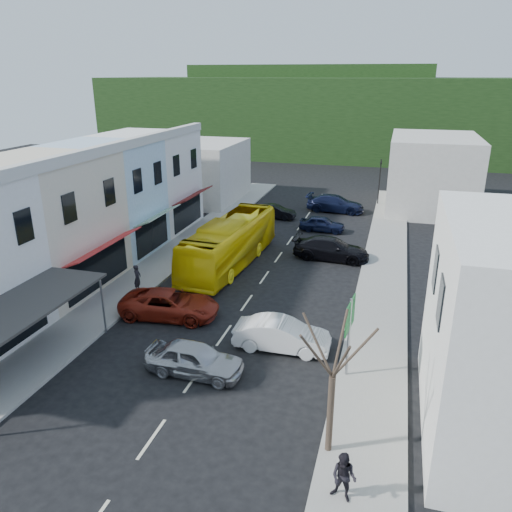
{
  "coord_description": "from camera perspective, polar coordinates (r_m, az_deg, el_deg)",
  "views": [
    {
      "loc": [
        7.71,
        -21.21,
        12.54
      ],
      "look_at": [
        0.0,
        6.0,
        2.2
      ],
      "focal_mm": 35.0,
      "sensor_mm": 36.0,
      "label": 1
    }
  ],
  "objects": [
    {
      "name": "ground",
      "position": [
        25.82,
        -3.68,
        -9.02
      ],
      "size": [
        120.0,
        120.0,
        0.0
      ],
      "primitive_type": "plane",
      "color": "black",
      "rests_on": "ground"
    },
    {
      "name": "sidewalk_left",
      "position": [
        36.89,
        -9.56,
        0.04
      ],
      "size": [
        3.0,
        52.0,
        0.15
      ],
      "primitive_type": "cube",
      "color": "gray",
      "rests_on": "ground"
    },
    {
      "name": "sidewalk_right",
      "position": [
        33.61,
        14.32,
        -2.35
      ],
      "size": [
        3.0,
        52.0,
        0.15
      ],
      "primitive_type": "cube",
      "color": "gray",
      "rests_on": "ground"
    },
    {
      "name": "shopfront_row",
      "position": [
        34.18,
        -21.14,
        4.24
      ],
      "size": [
        8.25,
        30.0,
        8.0
      ],
      "color": "silver",
      "rests_on": "ground"
    },
    {
      "name": "distant_block_left",
      "position": [
        52.95,
        -6.4,
        9.58
      ],
      "size": [
        8.0,
        10.0,
        6.0
      ],
      "primitive_type": "cube",
      "color": "#B7B2A8",
      "rests_on": "ground"
    },
    {
      "name": "distant_block_right",
      "position": [
        52.11,
        19.44,
        8.97
      ],
      "size": [
        8.0,
        12.0,
        7.0
      ],
      "primitive_type": "cube",
      "color": "#B7B2A8",
      "rests_on": "ground"
    },
    {
      "name": "hillside",
      "position": [
        86.98,
        10.13,
        15.96
      ],
      "size": [
        80.0,
        26.0,
        14.0
      ],
      "color": "black",
      "rests_on": "ground"
    },
    {
      "name": "bus",
      "position": [
        34.37,
        -2.98,
        1.4
      ],
      "size": [
        3.26,
        11.74,
        3.1
      ],
      "primitive_type": "imported",
      "rotation": [
        0.0,
        0.0,
        -0.07
      ],
      "color": "yellow",
      "rests_on": "ground"
    },
    {
      "name": "car_silver",
      "position": [
        22.6,
        -7.05,
        -11.69
      ],
      "size": [
        4.46,
        1.94,
        1.4
      ],
      "primitive_type": "imported",
      "rotation": [
        0.0,
        0.0,
        1.54
      ],
      "color": "#ADADB2",
      "rests_on": "ground"
    },
    {
      "name": "car_white",
      "position": [
        24.28,
        2.97,
        -9.13
      ],
      "size": [
        4.43,
        1.89,
        1.4
      ],
      "primitive_type": "imported",
      "rotation": [
        0.0,
        0.0,
        1.59
      ],
      "color": "silver",
      "rests_on": "ground"
    },
    {
      "name": "car_red",
      "position": [
        27.71,
        -9.81,
        -5.53
      ],
      "size": [
        4.76,
        2.33,
        1.4
      ],
      "primitive_type": "imported",
      "rotation": [
        0.0,
        0.0,
        1.67
      ],
      "color": "maroon",
      "rests_on": "ground"
    },
    {
      "name": "car_black_near",
      "position": [
        36.11,
        8.58,
        0.71
      ],
      "size": [
        4.57,
        2.03,
        1.4
      ],
      "primitive_type": "imported",
      "rotation": [
        0.0,
        0.0,
        1.53
      ],
      "color": "black",
      "rests_on": "ground"
    },
    {
      "name": "car_navy_mid",
      "position": [
        42.49,
        7.56,
        3.73
      ],
      "size": [
        4.45,
        1.93,
        1.4
      ],
      "primitive_type": "imported",
      "rotation": [
        0.0,
        0.0,
        1.54
      ],
      "color": "black",
      "rests_on": "ground"
    },
    {
      "name": "car_black_far",
      "position": [
        46.01,
        2.13,
        5.16
      ],
      "size": [
        4.44,
        1.89,
        1.4
      ],
      "primitive_type": "imported",
      "rotation": [
        0.0,
        0.0,
        1.55
      ],
      "color": "black",
      "rests_on": "ground"
    },
    {
      "name": "car_navy_far",
      "position": [
        48.94,
        9.05,
        5.83
      ],
      "size": [
        4.63,
        2.18,
        1.4
      ],
      "primitive_type": "imported",
      "rotation": [
        0.0,
        0.0,
        1.49
      ],
      "color": "black",
      "rests_on": "ground"
    },
    {
      "name": "pedestrian_left",
      "position": [
        30.9,
        -13.4,
        -2.42
      ],
      "size": [
        0.47,
        0.64,
        1.7
      ],
      "primitive_type": "imported",
      "rotation": [
        0.0,
        0.0,
        1.69
      ],
      "color": "black",
      "rests_on": "sidewalk_left"
    },
    {
      "name": "pedestrian_right",
      "position": [
        16.82,
        10.01,
        -23.62
      ],
      "size": [
        0.79,
        0.61,
        1.7
      ],
      "primitive_type": "imported",
      "rotation": [
        0.0,
        0.0,
        -0.27
      ],
      "color": "black",
      "rests_on": "sidewalk_right"
    },
    {
      "name": "direction_sign",
      "position": [
        21.94,
        10.53,
        -9.32
      ],
      "size": [
        0.56,
        1.75,
        3.79
      ],
      "primitive_type": null,
      "rotation": [
        0.0,
        0.0,
        -0.11
      ],
      "color": "#135D23",
      "rests_on": "ground"
    },
    {
      "name": "street_tree",
      "position": [
        17.17,
        8.73,
        -13.48
      ],
      "size": [
        2.46,
        2.46,
        6.23
      ],
      "primitive_type": null,
      "rotation": [
        0.0,
        0.0,
        -0.13
      ],
      "color": "#32261C",
      "rests_on": "ground"
    },
    {
      "name": "traffic_signal",
      "position": [
        52.02,
        13.92,
        8.17
      ],
      "size": [
        0.9,
        1.14,
        4.64
      ],
      "primitive_type": null,
      "rotation": [
        0.0,
        0.0,
        3.38
      ],
      "color": "black",
      "rests_on": "ground"
    }
  ]
}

